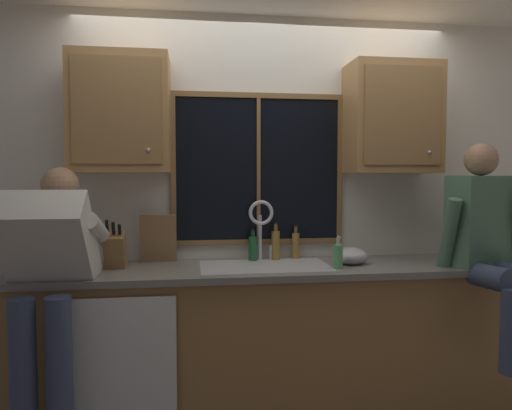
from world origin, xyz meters
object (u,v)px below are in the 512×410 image
object	(u,v)px
bottle_tall_clear	(276,244)
knife_block	(115,251)
person_standing	(49,277)
bottle_amber_small	(296,245)
mixing_bowl	(351,256)
bottle_green_glass	(253,248)
cutting_board	(158,239)
soap_dispenser	(338,256)
person_sitting_on_counter	(489,238)

from	to	relation	value
bottle_tall_clear	knife_block	bearing A→B (deg)	-170.21
person_standing	knife_block	xyz separation A→B (m)	(0.29, 0.33, 0.08)
knife_block	bottle_tall_clear	world-z (taller)	knife_block
knife_block	bottle_amber_small	bearing A→B (deg)	9.92
mixing_bowl	bottle_green_glass	distance (m)	0.64
mixing_bowl	cutting_board	bearing A→B (deg)	170.00
person_standing	soap_dispenser	distance (m)	1.63
bottle_amber_small	soap_dispenser	bearing A→B (deg)	-65.07
knife_block	bottle_amber_small	distance (m)	1.17
person_sitting_on_counter	mixing_bowl	xyz separation A→B (m)	(-0.77, 0.27, -0.13)
knife_block	bottle_tall_clear	size ratio (longest dim) A/B	1.28
knife_block	bottle_green_glass	world-z (taller)	knife_block
soap_dispenser	bottle_tall_clear	xyz separation A→B (m)	(-0.32, 0.35, 0.03)
person_standing	mixing_bowl	world-z (taller)	person_standing
cutting_board	bottle_green_glass	world-z (taller)	cutting_board
person_sitting_on_counter	bottle_green_glass	distance (m)	1.45
knife_block	cutting_board	bearing A→B (deg)	36.94
person_standing	bottle_green_glass	xyz separation A→B (m)	(1.14, 0.50, 0.06)
person_standing	bottle_green_glass	size ratio (longest dim) A/B	7.35
knife_block	soap_dispenser	distance (m)	1.34
person_standing	bottle_amber_small	bearing A→B (deg)	20.35
bottle_tall_clear	soap_dispenser	bearing A→B (deg)	-47.71
person_sitting_on_counter	soap_dispenser	bearing A→B (deg)	171.87
mixing_bowl	bottle_tall_clear	xyz separation A→B (m)	(-0.45, 0.21, 0.05)
cutting_board	person_standing	bearing A→B (deg)	-135.77
cutting_board	bottle_green_glass	bearing A→B (deg)	-1.86
mixing_bowl	bottle_amber_small	size ratio (longest dim) A/B	0.96
cutting_board	bottle_tall_clear	distance (m)	0.77
person_sitting_on_counter	bottle_green_glass	world-z (taller)	person_sitting_on_counter
knife_block	bottle_green_glass	size ratio (longest dim) A/B	1.54
bottle_tall_clear	person_sitting_on_counter	bearing A→B (deg)	-21.49
person_sitting_on_counter	mixing_bowl	size ratio (longest dim) A/B	5.80
person_standing	bottle_tall_clear	xyz separation A→B (m)	(1.30, 0.51, 0.07)
bottle_tall_clear	mixing_bowl	bearing A→B (deg)	-24.71
bottle_tall_clear	bottle_amber_small	size ratio (longest dim) A/B	1.11
person_standing	bottle_tall_clear	size ratio (longest dim) A/B	6.07
bottle_green_glass	mixing_bowl	bearing A→B (deg)	-17.88
bottle_amber_small	bottle_tall_clear	bearing A→B (deg)	-169.13
bottle_green_glass	bottle_tall_clear	bearing A→B (deg)	4.44
person_sitting_on_counter	soap_dispenser	xyz separation A→B (m)	(-0.90, 0.13, -0.11)
bottle_amber_small	knife_block	bearing A→B (deg)	-170.08
person_sitting_on_counter	bottle_tall_clear	xyz separation A→B (m)	(-1.22, 0.48, -0.08)
person_standing	knife_block	world-z (taller)	person_standing
person_sitting_on_counter	bottle_tall_clear	size ratio (longest dim) A/B	5.01
knife_block	bottle_green_glass	bearing A→B (deg)	10.74
person_standing	mixing_bowl	bearing A→B (deg)	9.74
person_sitting_on_counter	knife_block	size ratio (longest dim) A/B	3.92
bottle_green_glass	soap_dispenser	bearing A→B (deg)	-35.57
mixing_bowl	bottle_tall_clear	size ratio (longest dim) A/B	0.86
knife_block	bottle_tall_clear	distance (m)	1.03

